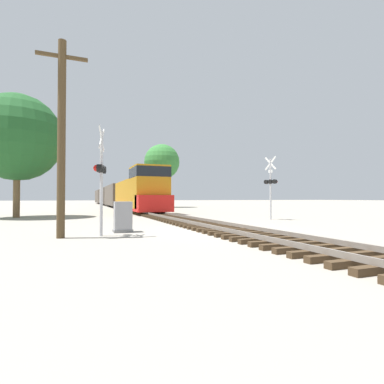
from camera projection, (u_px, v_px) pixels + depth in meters
The scene contains 9 objects.
ground_plane at pixel (221, 230), 13.60m from camera, with size 400.00×400.00×0.00m, color gray.
rail_track_bed at pixel (221, 227), 13.60m from camera, with size 2.60×160.00×0.31m.
freight_train at pixel (113, 196), 55.74m from camera, with size 3.09×68.01×4.39m.
crossing_signal_near at pixel (101, 172), 11.62m from camera, with size 0.54×1.01×4.26m.
crossing_signal_far at pixel (271, 183), 20.52m from camera, with size 0.58×1.01×4.34m.
relay_cabinet at pixel (123, 217), 12.96m from camera, with size 0.80×0.69×1.32m.
utility_pole at pixel (61, 135), 11.06m from camera, with size 1.80×0.29×7.34m.
tree_far_right at pixel (17, 138), 22.85m from camera, with size 6.61×6.61×9.42m.
tree_mid_background at pixel (162, 162), 48.89m from camera, with size 5.76×5.76×10.30m.
Camera 1 is at (-6.10, -12.27, 1.46)m, focal length 28.00 mm.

